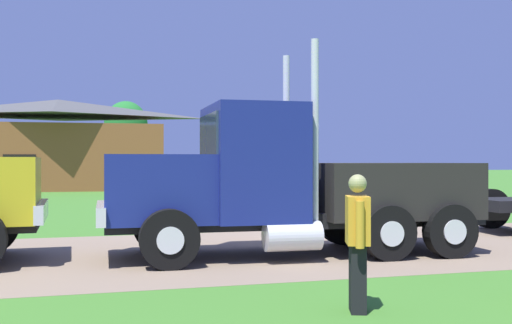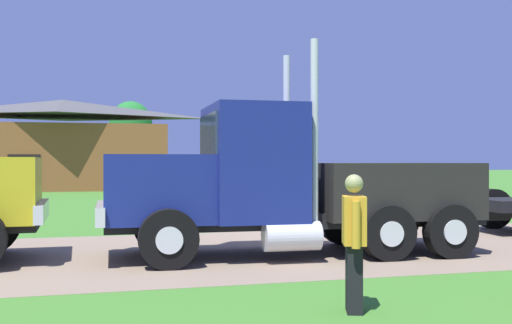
{
  "view_description": "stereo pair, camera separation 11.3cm",
  "coord_description": "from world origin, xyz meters",
  "px_view_note": "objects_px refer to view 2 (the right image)",
  "views": [
    {
      "loc": [
        -4.52,
        -11.99,
        1.79
      ],
      "look_at": [
        -1.19,
        -0.35,
        1.78
      ],
      "focal_mm": 43.61,
      "sensor_mm": 36.0,
      "label": 1
    },
    {
      "loc": [
        -4.41,
        -12.02,
        1.79
      ],
      "look_at": [
        -1.19,
        -0.35,
        1.78
      ],
      "focal_mm": 43.61,
      "sensor_mm": 36.0,
      "label": 2
    }
  ],
  "objects_px": {
    "visitor_far_side": "(199,191)",
    "shed_building": "(63,146)",
    "visitor_standing_near": "(354,238)",
    "truck_foreground_white": "(287,187)"
  },
  "relations": [
    {
      "from": "visitor_far_side",
      "to": "shed_building",
      "type": "xyz_separation_m",
      "value": [
        -4.54,
        23.24,
        1.8
      ]
    },
    {
      "from": "visitor_standing_near",
      "to": "shed_building",
      "type": "height_order",
      "value": "shed_building"
    },
    {
      "from": "truck_foreground_white",
      "to": "visitor_far_side",
      "type": "xyz_separation_m",
      "value": [
        -0.55,
        6.47,
        -0.36
      ]
    },
    {
      "from": "shed_building",
      "to": "visitor_standing_near",
      "type": "bearing_deg",
      "value": -82.62
    },
    {
      "from": "visitor_far_side",
      "to": "shed_building",
      "type": "distance_m",
      "value": 23.75
    },
    {
      "from": "truck_foreground_white",
      "to": "visitor_standing_near",
      "type": "height_order",
      "value": "truck_foreground_white"
    },
    {
      "from": "truck_foreground_white",
      "to": "shed_building",
      "type": "bearing_deg",
      "value": 99.73
    },
    {
      "from": "truck_foreground_white",
      "to": "shed_building",
      "type": "distance_m",
      "value": 30.18
    },
    {
      "from": "visitor_standing_near",
      "to": "visitor_far_side",
      "type": "height_order",
      "value": "visitor_far_side"
    },
    {
      "from": "visitor_standing_near",
      "to": "shed_building",
      "type": "bearing_deg",
      "value": 97.38
    }
  ]
}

